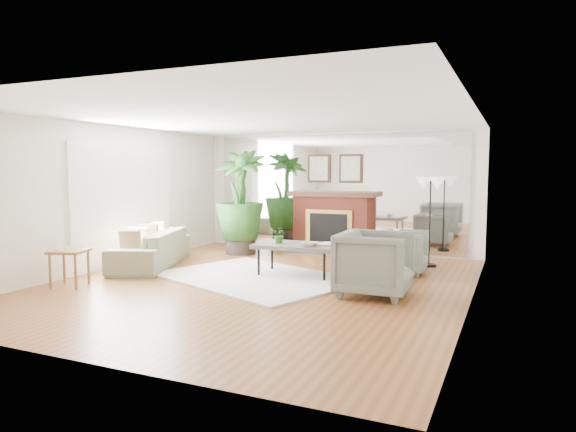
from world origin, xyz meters
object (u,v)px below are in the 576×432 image
at_px(fireplace, 332,221).
at_px(coffee_table, 297,247).
at_px(sofa, 151,249).
at_px(armchair_front, 375,263).
at_px(side_table, 69,256).
at_px(floor_lamp, 431,190).
at_px(potted_ficus, 240,198).
at_px(armchair_back, 402,252).

height_order(fireplace, coffee_table, fireplace).
height_order(sofa, armchair_front, armchair_front).
distance_m(sofa, side_table, 1.80).
height_order(armchair_front, side_table, armchair_front).
xyz_separation_m(fireplace, floor_lamp, (2.11, -0.77, 0.70)).
height_order(sofa, potted_ficus, potted_ficus).
bearing_deg(fireplace, side_table, -118.54).
height_order(sofa, side_table, sofa).
height_order(armchair_back, floor_lamp, floor_lamp).
xyz_separation_m(fireplace, side_table, (-2.49, -4.58, -0.20)).
bearing_deg(armchair_back, fireplace, 45.75).
xyz_separation_m(side_table, floor_lamp, (4.60, 3.80, 0.90)).
relative_size(sofa, side_table, 3.58).
bearing_deg(fireplace, floor_lamp, -20.17).
bearing_deg(potted_ficus, sofa, -113.23).
relative_size(side_table, potted_ficus, 0.28).
xyz_separation_m(fireplace, armchair_front, (1.76, -3.28, -0.22)).
bearing_deg(side_table, armchair_back, 34.77).
bearing_deg(coffee_table, potted_ficus, 140.34).
relative_size(fireplace, armchair_back, 2.56).
xyz_separation_m(fireplace, armchair_back, (1.80, -1.60, -0.30)).
xyz_separation_m(coffee_table, floor_lamp, (1.83, 1.75, 0.87)).
relative_size(fireplace, sofa, 0.94).
distance_m(fireplace, armchair_back, 2.43).
distance_m(side_table, potted_ficus, 3.81).
height_order(potted_ficus, floor_lamp, potted_ficus).
distance_m(armchair_back, floor_lamp, 1.33).
relative_size(coffee_table, potted_ficus, 0.64).
xyz_separation_m(sofa, side_table, (-0.04, -1.80, 0.14)).
relative_size(armchair_back, potted_ficus, 0.38).
relative_size(coffee_table, floor_lamp, 0.85).
bearing_deg(armchair_front, fireplace, 26.54).
bearing_deg(coffee_table, armchair_back, 31.43).
bearing_deg(coffee_table, side_table, -143.50).
distance_m(fireplace, side_table, 5.22).
bearing_deg(sofa, potted_ficus, 136.95).
bearing_deg(sofa, coffee_table, 75.48).
bearing_deg(sofa, armchair_front, 63.49).
bearing_deg(floor_lamp, fireplace, 159.83).
xyz_separation_m(armchair_front, side_table, (-4.25, -1.30, 0.02)).
bearing_deg(floor_lamp, side_table, -140.39).
distance_m(sofa, armchair_front, 4.24).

